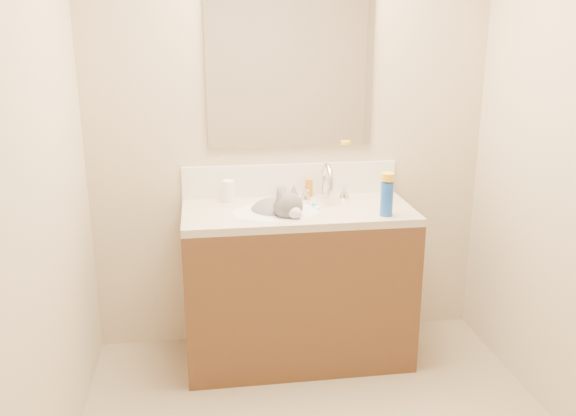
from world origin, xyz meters
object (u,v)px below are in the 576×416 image
object	(u,v)px
cat	(277,216)
spray_can	(387,199)
pill_bottle	(228,191)
basin	(276,224)
amber_bottle	(309,188)
vanity_cabinet	(298,288)
faucet	(327,185)
silver_jar	(281,193)

from	to	relation	value
cat	spray_can	size ratio (longest dim) A/B	2.45
pill_bottle	basin	bearing A→B (deg)	-42.79
cat	pill_bottle	world-z (taller)	cat
basin	amber_bottle	size ratio (longest dim) A/B	4.43
vanity_cabinet	pill_bottle	size ratio (longest dim) A/B	10.19
vanity_cabinet	basin	world-z (taller)	basin
cat	pill_bottle	distance (m)	0.32
faucet	spray_can	distance (m)	0.40
cat	amber_bottle	size ratio (longest dim) A/B	4.17
vanity_cabinet	faucet	xyz separation A→B (m)	(0.18, 0.14, 0.54)
cat	silver_jar	xyz separation A→B (m)	(0.05, 0.23, 0.06)
pill_bottle	spray_can	distance (m)	0.85
vanity_cabinet	spray_can	xyz separation A→B (m)	(0.42, -0.18, 0.54)
amber_bottle	pill_bottle	bearing A→B (deg)	-175.63
basin	spray_can	size ratio (longest dim) A/B	2.60
pill_bottle	vanity_cabinet	bearing A→B (deg)	-27.64
faucet	silver_jar	world-z (taller)	faucet
faucet	amber_bottle	distance (m)	0.12
vanity_cabinet	faucet	bearing A→B (deg)	37.29
faucet	cat	size ratio (longest dim) A/B	0.66
pill_bottle	amber_bottle	bearing A→B (deg)	4.37
cat	spray_can	xyz separation A→B (m)	(0.53, -0.17, 0.12)
vanity_cabinet	spray_can	distance (m)	0.70
basin	silver_jar	world-z (taller)	silver_jar
basin	cat	world-z (taller)	cat
amber_bottle	spray_can	xyz separation A→B (m)	(0.32, -0.40, 0.04)
basin	cat	xyz separation A→B (m)	(0.01, 0.02, 0.04)
vanity_cabinet	cat	size ratio (longest dim) A/B	2.83
vanity_cabinet	faucet	distance (m)	0.58
vanity_cabinet	spray_can	world-z (taller)	spray_can
pill_bottle	amber_bottle	world-z (taller)	pill_bottle
cat	vanity_cabinet	bearing A→B (deg)	-17.67
cat	silver_jar	size ratio (longest dim) A/B	7.18
vanity_cabinet	amber_bottle	distance (m)	0.55
vanity_cabinet	amber_bottle	xyz separation A→B (m)	(0.10, 0.22, 0.50)
vanity_cabinet	silver_jar	bearing A→B (deg)	104.60
vanity_cabinet	basin	xyz separation A→B (m)	(-0.12, -0.03, 0.38)
basin	faucet	xyz separation A→B (m)	(0.30, 0.17, 0.16)
vanity_cabinet	pill_bottle	world-z (taller)	pill_bottle
basin	silver_jar	bearing A→B (deg)	75.82
vanity_cabinet	pill_bottle	xyz separation A→B (m)	(-0.35, 0.18, 0.51)
vanity_cabinet	silver_jar	world-z (taller)	silver_jar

